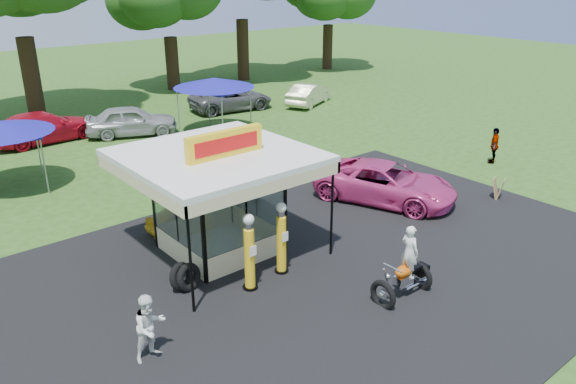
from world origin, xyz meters
name	(u,v)px	position (x,y,z in m)	size (l,w,h in m)	color
ground	(376,292)	(0.00, 0.00, 0.00)	(120.00, 120.00, 0.00)	#284C17
asphalt_apron	(328,265)	(0.00, 2.00, 0.02)	(20.00, 14.00, 0.04)	black
gas_station_kiosk	(219,200)	(-2.00, 4.99, 1.78)	(5.40, 5.40, 4.18)	white
gas_pump_left	(249,254)	(-2.68, 2.44, 1.14)	(0.44, 0.44, 2.38)	black
gas_pump_right	(281,240)	(-1.38, 2.59, 1.11)	(0.43, 0.43, 2.32)	black
motorcycle	(406,268)	(0.50, -0.62, 0.87)	(1.87, 0.90, 2.23)	black
spare_tires	(185,277)	(-4.14, 3.60, 0.42)	(1.08, 0.79, 0.87)	black
a_frame_sign	(498,189)	(8.98, 1.57, 0.44)	(0.53, 0.58, 0.86)	#593819
kiosk_car	(186,216)	(-2.00, 7.20, 0.48)	(1.13, 2.82, 0.96)	yellow
pink_sedan	(385,183)	(5.35, 4.36, 0.77)	(2.56, 5.55, 1.54)	#D73A86
spectator_west	(150,327)	(-6.28, 1.47, 0.85)	(0.83, 0.64, 1.70)	white
spectator_east_b	(494,145)	(12.89, 4.18, 0.86)	(1.00, 0.42, 1.71)	gray
bg_car_b	(44,127)	(-2.29, 21.38, 0.80)	(2.25, 5.53, 1.60)	red
bg_car_c	(131,121)	(1.81, 19.55, 0.83)	(1.96, 4.88, 1.66)	#9C9DA0
bg_car_d	(231,99)	(9.39, 20.96, 0.75)	(2.49, 5.41, 1.50)	#515153
bg_car_e	(309,94)	(14.29, 18.86, 0.72)	(1.52, 4.36, 1.44)	beige
tent_west	(0,128)	(-5.69, 15.34, 2.64)	(4.17, 4.17, 2.92)	gray
tent_east	(214,83)	(5.65, 17.02, 2.80)	(4.42, 4.42, 3.09)	gray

